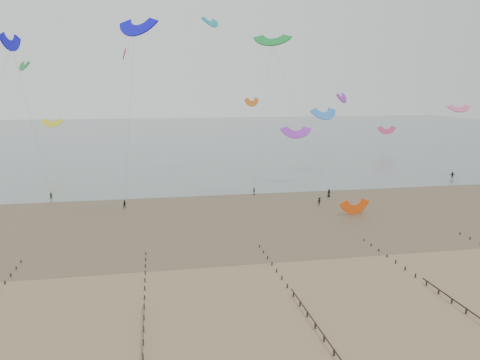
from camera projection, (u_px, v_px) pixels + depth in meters
ground at (251, 279)px, 62.95m from camera, size 500.00×500.00×0.00m
sea_and_shore at (196, 214)px, 95.38m from camera, size 500.00×665.00×0.03m
groynes at (332, 348)px, 45.22m from camera, size 72.16×50.16×1.00m
kitesurfers at (330, 189)px, 114.32m from camera, size 112.06×24.09×1.84m
grounded_kite at (354, 214)px, 95.17m from camera, size 6.74×5.73×3.25m
kites_airborne at (183, 96)px, 140.85m from camera, size 229.45×104.71×41.89m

